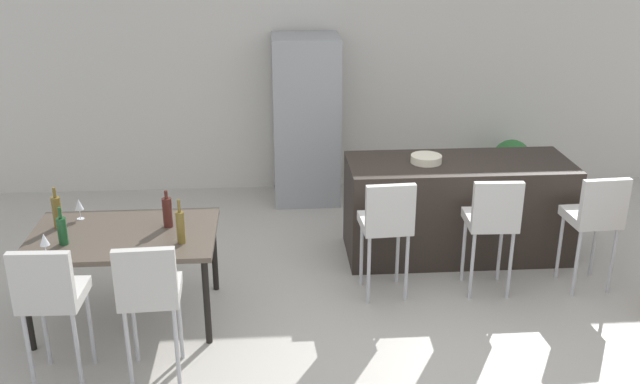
{
  "coord_description": "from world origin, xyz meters",
  "views": [
    {
      "loc": [
        -1.06,
        -5.04,
        3.03
      ],
      "look_at": [
        -0.66,
        0.53,
        0.85
      ],
      "focal_mm": 39.95,
      "sensor_mm": 36.0,
      "label": 1
    }
  ],
  "objects": [
    {
      "name": "dining_chair_far",
      "position": [
        -1.89,
        -0.79,
        0.7
      ],
      "size": [
        0.42,
        0.42,
        1.05
      ],
      "color": "beige",
      "rests_on": "ground_plane"
    },
    {
      "name": "refrigerator",
      "position": [
        -0.67,
        2.54,
        0.92
      ],
      "size": [
        0.72,
        0.68,
        1.84
      ],
      "primitive_type": "cube",
      "color": "#939699",
      "rests_on": "ground_plane"
    },
    {
      "name": "wine_bottle_left",
      "position": [
        -1.74,
        -0.16,
        0.87
      ],
      "size": [
        0.06,
        0.06,
        0.35
      ],
      "color": "brown",
      "rests_on": "dining_table"
    },
    {
      "name": "bar_chair_right",
      "position": [
        1.63,
        0.24,
        0.7
      ],
      "size": [
        0.42,
        0.42,
        1.05
      ],
      "color": "beige",
      "rests_on": "ground_plane"
    },
    {
      "name": "wine_glass_middle",
      "position": [
        -2.69,
        -0.31,
        0.86
      ],
      "size": [
        0.07,
        0.07,
        0.17
      ],
      "color": "silver",
      "rests_on": "dining_table"
    },
    {
      "name": "bar_chair_middle",
      "position": [
        0.75,
        0.24,
        0.7
      ],
      "size": [
        0.42,
        0.42,
        1.05
      ],
      "color": "beige",
      "rests_on": "ground_plane"
    },
    {
      "name": "fruit_bowl",
      "position": [
        0.35,
        1.02,
        0.96
      ],
      "size": [
        0.28,
        0.28,
        0.07
      ],
      "primitive_type": "cylinder",
      "color": "beige",
      "rests_on": "kitchen_island"
    },
    {
      "name": "potted_plant",
      "position": [
        1.7,
        2.53,
        0.38
      ],
      "size": [
        0.44,
        0.44,
        0.64
      ],
      "color": "#38383D",
      "rests_on": "ground_plane"
    },
    {
      "name": "dining_table",
      "position": [
        -2.22,
        0.04,
        0.68
      ],
      "size": [
        1.43,
        0.95,
        0.74
      ],
      "color": "#4C4238",
      "rests_on": "ground_plane"
    },
    {
      "name": "wine_bottle_end",
      "position": [
        -2.74,
        0.2,
        0.87
      ],
      "size": [
        0.07,
        0.07,
        0.33
      ],
      "color": "brown",
      "rests_on": "dining_table"
    },
    {
      "name": "wine_bottle_inner",
      "position": [
        -1.88,
        0.15,
        0.86
      ],
      "size": [
        0.08,
        0.08,
        0.3
      ],
      "color": "#471E19",
      "rests_on": "dining_table"
    },
    {
      "name": "kitchen_island",
      "position": [
        0.67,
        1.02,
        0.46
      ],
      "size": [
        2.05,
        0.8,
        0.92
      ],
      "primitive_type": "cube",
      "color": "black",
      "rests_on": "ground_plane"
    },
    {
      "name": "ground_plane",
      "position": [
        0.0,
        0.0,
        0.0
      ],
      "size": [
        10.0,
        10.0,
        0.0
      ],
      "primitive_type": "plane",
      "color": "#ADA89E"
    },
    {
      "name": "back_wall",
      "position": [
        0.0,
        2.98,
        1.45
      ],
      "size": [
        10.0,
        0.12,
        2.9
      ],
      "primitive_type": "cube",
      "color": "beige",
      "rests_on": "ground_plane"
    },
    {
      "name": "wine_bottle_far",
      "position": [
        -2.62,
        -0.12,
        0.85
      ],
      "size": [
        0.07,
        0.07,
        0.29
      ],
      "color": "#194723",
      "rests_on": "dining_table"
    },
    {
      "name": "wine_glass_right",
      "position": [
        -2.61,
        0.35,
        0.86
      ],
      "size": [
        0.07,
        0.07,
        0.17
      ],
      "color": "silver",
      "rests_on": "dining_table"
    },
    {
      "name": "dining_chair_near",
      "position": [
        -2.54,
        -0.79,
        0.7
      ],
      "size": [
        0.41,
        0.41,
        1.05
      ],
      "color": "beige",
      "rests_on": "ground_plane"
    },
    {
      "name": "bar_chair_left",
      "position": [
        -0.13,
        0.24,
        0.7
      ],
      "size": [
        0.42,
        0.42,
        1.05
      ],
      "color": "beige",
      "rests_on": "ground_plane"
    }
  ]
}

